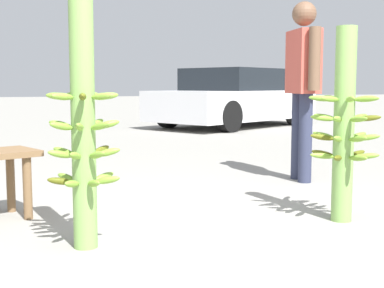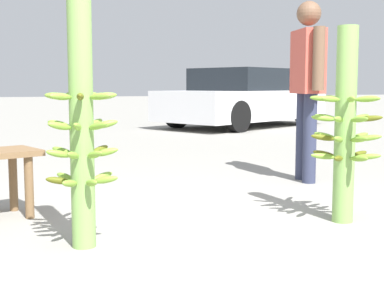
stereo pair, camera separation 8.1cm
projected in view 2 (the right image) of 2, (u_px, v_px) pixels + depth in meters
ground_plane at (265, 255)px, 2.86m from camera, size 80.00×80.00×0.00m
banana_stalk_left at (82, 129)px, 2.95m from camera, size 0.41×0.41×1.36m
banana_stalk_center at (345, 126)px, 3.50m from camera, size 0.47×0.47×1.29m
vendor_person at (307, 76)px, 4.98m from camera, size 0.28×0.67×1.68m
parked_car at (244, 98)px, 11.69m from camera, size 4.33×3.50×1.26m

